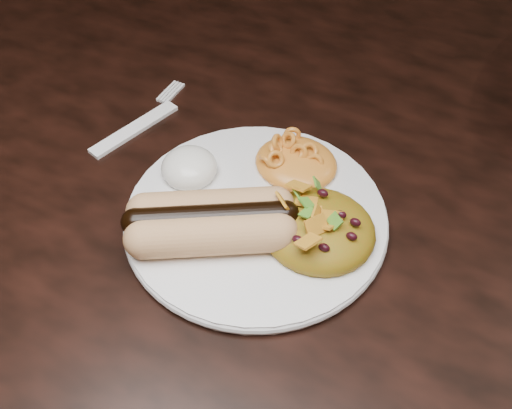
% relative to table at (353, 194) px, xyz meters
% --- Properties ---
extents(table, '(1.60, 0.90, 0.75)m').
position_rel_table_xyz_m(table, '(0.00, 0.00, 0.00)').
color(table, black).
rests_on(table, floor).
extents(plate, '(0.23, 0.23, 0.01)m').
position_rel_table_xyz_m(plate, '(-0.04, -0.15, 0.10)').
color(plate, white).
rests_on(plate, table).
extents(hotdog, '(0.11, 0.11, 0.03)m').
position_rel_table_xyz_m(hotdog, '(-0.06, -0.19, 0.12)').
color(hotdog, tan).
rests_on(hotdog, plate).
extents(mac_and_cheese, '(0.09, 0.09, 0.03)m').
position_rel_table_xyz_m(mac_and_cheese, '(-0.03, -0.09, 0.12)').
color(mac_and_cheese, orange).
rests_on(mac_and_cheese, plate).
extents(sour_cream, '(0.06, 0.06, 0.03)m').
position_rel_table_xyz_m(sour_cream, '(-0.11, -0.14, 0.12)').
color(sour_cream, white).
rests_on(sour_cream, plate).
extents(taco_salad, '(0.09, 0.09, 0.04)m').
position_rel_table_xyz_m(taco_salad, '(0.01, -0.15, 0.12)').
color(taco_salad, '#BA2E0A').
rests_on(taco_salad, plate).
extents(fork, '(0.06, 0.15, 0.00)m').
position_rel_table_xyz_m(fork, '(-0.20, -0.10, 0.09)').
color(fork, white).
rests_on(fork, table).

